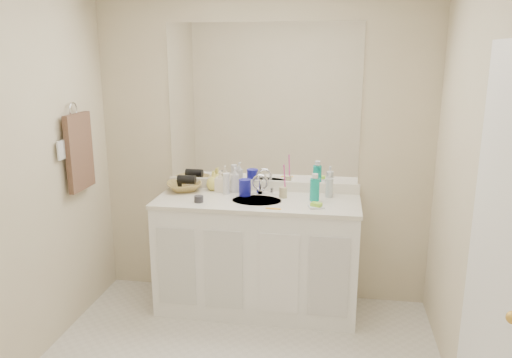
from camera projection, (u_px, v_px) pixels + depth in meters
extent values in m
cube|color=beige|center=(263.00, 150.00, 3.89)|extent=(2.60, 0.02, 2.40)
cube|color=beige|center=(127.00, 324.00, 1.40)|extent=(2.60, 0.02, 2.40)
cube|color=beige|center=(5.00, 186.00, 2.85)|extent=(0.02, 2.60, 2.40)
cube|color=beige|center=(485.00, 208.00, 2.44)|extent=(0.02, 2.60, 2.40)
cube|color=white|center=(257.00, 256.00, 3.82)|extent=(1.50, 0.55, 0.85)
cube|color=silver|center=(257.00, 201.00, 3.71)|extent=(1.52, 0.57, 0.03)
cube|color=white|center=(262.00, 185.00, 3.95)|extent=(1.52, 0.03, 0.08)
cylinder|color=beige|center=(257.00, 202.00, 3.69)|extent=(0.37, 0.37, 0.02)
cylinder|color=silver|center=(260.00, 187.00, 3.85)|extent=(0.02, 0.02, 0.11)
cube|color=white|center=(263.00, 104.00, 3.80)|extent=(1.48, 0.01, 1.20)
cylinder|color=#151693|center=(245.00, 188.00, 3.80)|extent=(0.11, 0.11, 0.13)
cylinder|color=#C7BA8C|center=(283.00, 192.00, 3.75)|extent=(0.08, 0.08, 0.08)
cylinder|color=#EA3DA2|center=(285.00, 178.00, 3.72)|extent=(0.02, 0.04, 0.21)
cylinder|color=#0DA08E|center=(315.00, 190.00, 3.66)|extent=(0.09, 0.09, 0.17)
cylinder|color=silver|center=(329.00, 188.00, 3.75)|extent=(0.06, 0.06, 0.15)
cube|color=silver|center=(316.00, 207.00, 3.51)|extent=(0.12, 0.11, 0.01)
cube|color=#A3E638|center=(316.00, 204.00, 3.50)|extent=(0.09, 0.08, 0.03)
cube|color=#FEAB1A|center=(273.00, 209.00, 3.48)|extent=(0.11, 0.03, 0.00)
cylinder|color=#2B2B31|center=(199.00, 199.00, 3.64)|extent=(0.07, 0.07, 0.05)
cylinder|color=silver|center=(226.00, 184.00, 3.83)|extent=(0.06, 0.06, 0.16)
imported|color=silver|center=(235.00, 180.00, 3.88)|extent=(0.09, 0.09, 0.20)
imported|color=#FCECCD|center=(220.00, 181.00, 3.91)|extent=(0.08, 0.08, 0.16)
imported|color=#ECE05B|center=(214.00, 181.00, 3.95)|extent=(0.14, 0.14, 0.15)
imported|color=olive|center=(184.00, 186.00, 3.94)|extent=(0.35, 0.35, 0.07)
cylinder|color=black|center=(187.00, 180.00, 3.92)|extent=(0.14, 0.07, 0.07)
torus|color=silver|center=(73.00, 110.00, 3.50)|extent=(0.01, 0.11, 0.11)
cube|color=#402C22|center=(80.00, 152.00, 3.57)|extent=(0.04, 0.32, 0.55)
cube|color=silver|center=(61.00, 150.00, 3.37)|extent=(0.01, 0.08, 0.13)
cube|color=white|center=(496.00, 271.00, 2.21)|extent=(0.02, 0.82, 2.00)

